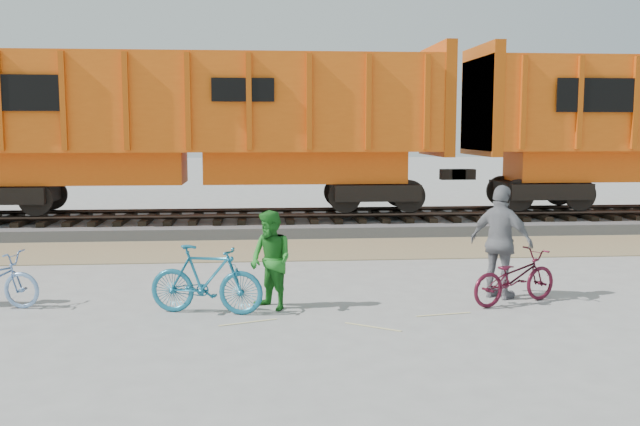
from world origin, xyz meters
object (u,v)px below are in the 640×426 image
Objects in this scene: bicycle_teal at (206,280)px; bicycle_maroon at (514,277)px; hopper_car_center at (194,123)px; person_man at (271,260)px; person_woman at (501,242)px.

bicycle_teal is 1.06× the size of bicycle_maroon.
hopper_car_center is at bearing 19.69° from bicycle_teal.
bicycle_teal is 4.97m from bicycle_maroon.
bicycle_maroon is at bearing 52.14° from person_man.
person_woman is at bearing -55.87° from hopper_car_center.
person_man is (-3.97, -0.02, 0.34)m from bicycle_maroon.
bicycle_maroon is 3.98m from person_man.
person_man is at bearing 67.09° from bicycle_maroon.
bicycle_maroon is 0.66m from person_woman.
person_man is at bearing -77.69° from hopper_car_center.
bicycle_maroon is 0.88× the size of person_woman.
person_man reaches higher than bicycle_teal.
bicycle_teal is at bearing -84.00° from hopper_car_center.
bicycle_teal is at bearing 69.35° from bicycle_maroon.
bicycle_maroon is at bearing -56.62° from hopper_car_center.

